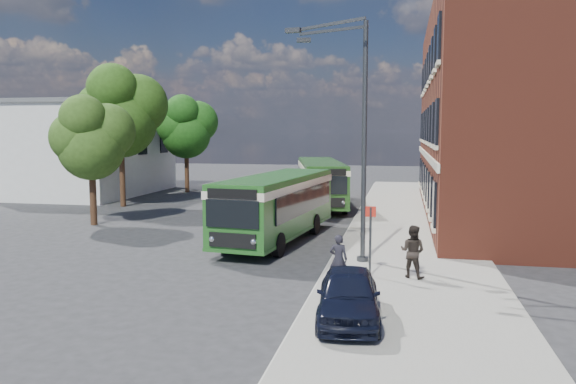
% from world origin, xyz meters
% --- Properties ---
extents(ground, '(120.00, 120.00, 0.00)m').
position_xyz_m(ground, '(0.00, 0.00, 0.00)').
color(ground, '#2A2A2D').
rests_on(ground, ground).
extents(pavement, '(6.00, 48.00, 0.15)m').
position_xyz_m(pavement, '(7.00, 8.00, 0.07)').
color(pavement, gray).
rests_on(pavement, ground).
extents(kerb_line, '(0.12, 48.00, 0.01)m').
position_xyz_m(kerb_line, '(3.95, 8.00, 0.01)').
color(kerb_line, beige).
rests_on(kerb_line, ground).
extents(brick_office, '(12.10, 26.00, 14.20)m').
position_xyz_m(brick_office, '(14.00, 12.00, 6.97)').
color(brick_office, maroon).
rests_on(brick_office, ground).
extents(white_building, '(9.40, 13.40, 7.30)m').
position_xyz_m(white_building, '(-18.00, 18.00, 3.66)').
color(white_building, silver).
rests_on(white_building, ground).
extents(flagpole, '(0.95, 0.10, 9.00)m').
position_xyz_m(flagpole, '(-12.45, 13.00, 4.94)').
color(flagpole, '#333638').
rests_on(flagpole, ground).
extents(street_lamp, '(2.96, 2.38, 9.00)m').
position_xyz_m(street_lamp, '(4.84, -2.00, 4.79)').
color(street_lamp, '#333638').
rests_on(street_lamp, ground).
extents(bus_stop_sign, '(0.35, 0.08, 2.52)m').
position_xyz_m(bus_stop_sign, '(5.60, -4.20, 1.51)').
color(bus_stop_sign, '#333638').
rests_on(bus_stop_sign, ground).
extents(bus_front, '(3.76, 10.24, 3.02)m').
position_xyz_m(bus_front, '(1.03, 1.85, 1.83)').
color(bus_front, '#225A1E').
rests_on(bus_front, ground).
extents(bus_rear, '(5.14, 12.25, 3.02)m').
position_xyz_m(bus_rear, '(1.14, 14.62, 1.83)').
color(bus_rear, '#214B1A').
rests_on(bus_rear, ground).
extents(parked_car, '(1.92, 4.05, 1.34)m').
position_xyz_m(parked_car, '(5.32, -8.77, 0.82)').
color(parked_car, black).
rests_on(parked_car, pavement).
extents(pedestrian_a, '(0.59, 0.39, 1.59)m').
position_xyz_m(pedestrian_a, '(4.66, -5.33, 0.95)').
color(pedestrian_a, black).
rests_on(pedestrian_a, pavement).
extents(pedestrian_b, '(1.04, 0.93, 1.77)m').
position_xyz_m(pedestrian_b, '(7.00, -4.09, 1.04)').
color(pedestrian_b, black).
rests_on(pedestrian_b, pavement).
extents(tree_left, '(4.10, 3.90, 6.92)m').
position_xyz_m(tree_left, '(-9.60, 4.20, 4.69)').
color(tree_left, '#3A2215').
rests_on(tree_left, ground).
extents(tree_mid, '(5.54, 5.27, 9.36)m').
position_xyz_m(tree_mid, '(-11.69, 11.38, 6.35)').
color(tree_mid, '#3A2215').
rests_on(tree_mid, ground).
extents(tree_right, '(4.73, 4.49, 7.98)m').
position_xyz_m(tree_right, '(-10.87, 20.72, 5.41)').
color(tree_right, '#3A2215').
rests_on(tree_right, ground).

